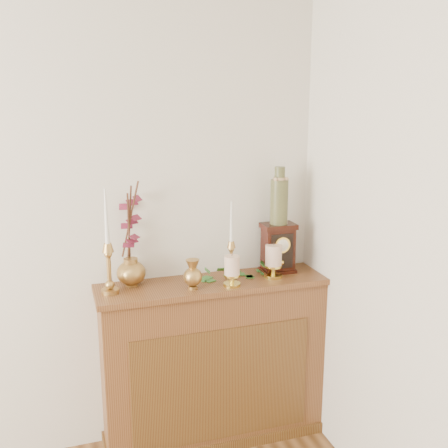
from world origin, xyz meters
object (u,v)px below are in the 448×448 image
object	(u,v)px
bud_vase	(193,275)
ceramic_vase	(279,199)
candlestick_left	(109,260)
ginger_jar	(131,237)
mantel_clock	(278,248)
candlestick_center	(231,254)

from	to	relation	value
bud_vase	ceramic_vase	bearing A→B (deg)	13.45
candlestick_left	ginger_jar	world-z (taller)	ginger_jar
candlestick_left	mantel_clock	world-z (taller)	candlestick_left
candlestick_left	ginger_jar	size ratio (longest dim) A/B	0.95
ceramic_vase	bud_vase	bearing A→B (deg)	-166.55
candlestick_left	candlestick_center	xyz separation A→B (m)	(0.64, 0.03, -0.03)
ceramic_vase	mantel_clock	bearing A→B (deg)	-90.72
candlestick_left	ceramic_vase	size ratio (longest dim) A/B	1.68
candlestick_center	ceramic_vase	distance (m)	0.40
candlestick_left	bud_vase	size ratio (longest dim) A/B	3.37
ginger_jar	mantel_clock	size ratio (longest dim) A/B	2.00
candlestick_left	ginger_jar	bearing A→B (deg)	41.39
candlestick_left	ginger_jar	xyz separation A→B (m)	(0.13, 0.11, 0.08)
candlestick_center	ginger_jar	size ratio (longest dim) A/B	0.76
mantel_clock	candlestick_center	bearing A→B (deg)	-174.39
ginger_jar	mantel_clock	bearing A→B (deg)	-4.49
mantel_clock	ceramic_vase	xyz separation A→B (m)	(0.00, 0.00, 0.28)
candlestick_center	bud_vase	size ratio (longest dim) A/B	2.70
candlestick_left	ceramic_vase	bearing A→B (deg)	3.31
ginger_jar	mantel_clock	xyz separation A→B (m)	(0.80, -0.06, -0.11)
mantel_clock	ceramic_vase	size ratio (longest dim) A/B	0.88
candlestick_left	bud_vase	world-z (taller)	candlestick_left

